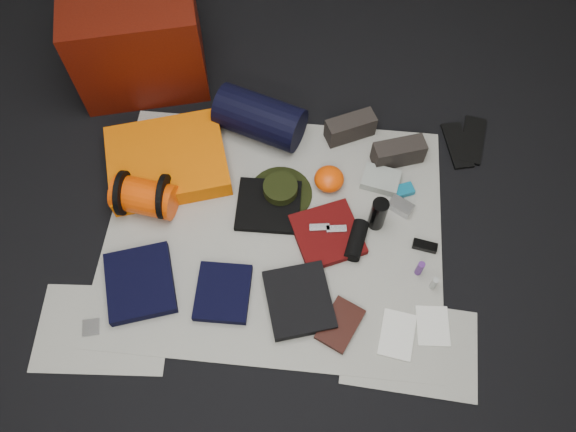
# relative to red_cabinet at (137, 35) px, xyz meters

# --- Properties ---
(floor) EXTENTS (4.50, 4.50, 0.02)m
(floor) POSITION_rel_red_cabinet_xyz_m (0.82, -0.93, -0.28)
(floor) COLOR black
(floor) RESTS_ON ground
(newspaper_mat) EXTENTS (1.60, 1.30, 0.01)m
(newspaper_mat) POSITION_rel_red_cabinet_xyz_m (0.82, -0.93, -0.27)
(newspaper_mat) COLOR beige
(newspaper_mat) RESTS_ON floor
(newspaper_sheet_front_left) EXTENTS (0.61, 0.44, 0.00)m
(newspaper_sheet_front_left) POSITION_rel_red_cabinet_xyz_m (0.12, -1.48, -0.27)
(newspaper_sheet_front_left) COLOR beige
(newspaper_sheet_front_left) RESTS_ON floor
(newspaper_sheet_front_right) EXTENTS (0.60, 0.43, 0.00)m
(newspaper_sheet_front_right) POSITION_rel_red_cabinet_xyz_m (1.47, -1.43, -0.27)
(newspaper_sheet_front_right) COLOR beige
(newspaper_sheet_front_right) RESTS_ON floor
(red_cabinet) EXTENTS (0.77, 0.70, 0.54)m
(red_cabinet) POSITION_rel_red_cabinet_xyz_m (0.00, 0.00, 0.00)
(red_cabinet) COLOR #500F05
(red_cabinet) RESTS_ON floor
(sleeping_pad) EXTENTS (0.70, 0.63, 0.11)m
(sleeping_pad) POSITION_rel_red_cabinet_xyz_m (0.25, -0.62, -0.21)
(sleeping_pad) COLOR #FA6B02
(sleeping_pad) RESTS_ON newspaper_mat
(stuff_sack) EXTENTS (0.31, 0.21, 0.17)m
(stuff_sack) POSITION_rel_red_cabinet_xyz_m (0.19, -0.86, -0.18)
(stuff_sack) COLOR #F34504
(stuff_sack) RESTS_ON newspaper_mat
(sack_strap_left) EXTENTS (0.02, 0.22, 0.22)m
(sack_strap_left) POSITION_rel_red_cabinet_xyz_m (0.09, -0.86, -0.16)
(sack_strap_left) COLOR black
(sack_strap_left) RESTS_ON newspaper_mat
(sack_strap_right) EXTENTS (0.02, 0.22, 0.22)m
(sack_strap_right) POSITION_rel_red_cabinet_xyz_m (0.29, -0.86, -0.16)
(sack_strap_right) COLOR black
(sack_strap_right) RESTS_ON newspaper_mat
(navy_duffel) EXTENTS (0.49, 0.36, 0.23)m
(navy_duffel) POSITION_rel_red_cabinet_xyz_m (0.68, -0.35, -0.15)
(navy_duffel) COLOR black
(navy_duffel) RESTS_ON newspaper_mat
(boonie_brim) EXTENTS (0.33, 0.33, 0.01)m
(boonie_brim) POSITION_rel_red_cabinet_xyz_m (0.83, -0.73, -0.26)
(boonie_brim) COLOR black
(boonie_brim) RESTS_ON newspaper_mat
(boonie_crown) EXTENTS (0.17, 0.17, 0.08)m
(boonie_crown) POSITION_rel_red_cabinet_xyz_m (0.83, -0.73, -0.22)
(boonie_crown) COLOR black
(boonie_crown) RESTS_ON boonie_brim
(hiking_boot_left) EXTENTS (0.27, 0.20, 0.13)m
(hiking_boot_left) POSITION_rel_red_cabinet_xyz_m (1.15, -0.33, -0.20)
(hiking_boot_left) COLOR #2C2622
(hiking_boot_left) RESTS_ON newspaper_mat
(hiking_boot_right) EXTENTS (0.28, 0.18, 0.13)m
(hiking_boot_right) POSITION_rel_red_cabinet_xyz_m (1.40, -0.47, -0.20)
(hiking_boot_right) COLOR #2C2622
(hiking_boot_right) RESTS_ON newspaper_mat
(flip_flop_left) EXTENTS (0.17, 0.30, 0.02)m
(flip_flop_left) POSITION_rel_red_cabinet_xyz_m (1.72, -0.35, -0.26)
(flip_flop_left) COLOR black
(flip_flop_left) RESTS_ON floor
(flip_flop_right) EXTENTS (0.16, 0.31, 0.02)m
(flip_flop_right) POSITION_rel_red_cabinet_xyz_m (1.80, -0.30, -0.26)
(flip_flop_right) COLOR black
(flip_flop_right) RESTS_ON floor
(trousers_navy_a) EXTENTS (0.39, 0.42, 0.05)m
(trousers_navy_a) POSITION_rel_red_cabinet_xyz_m (0.24, -1.27, -0.24)
(trousers_navy_a) COLOR black
(trousers_navy_a) RESTS_ON newspaper_mat
(trousers_navy_b) EXTENTS (0.24, 0.28, 0.04)m
(trousers_navy_b) POSITION_rel_red_cabinet_xyz_m (0.63, -1.27, -0.24)
(trousers_navy_b) COLOR black
(trousers_navy_b) RESTS_ON newspaper_mat
(trousers_charcoal) EXTENTS (0.36, 0.39, 0.05)m
(trousers_charcoal) POSITION_rel_red_cabinet_xyz_m (0.97, -1.28, -0.24)
(trousers_charcoal) COLOR black
(trousers_charcoal) RESTS_ON newspaper_mat
(black_tshirt) EXTENTS (0.31, 0.29, 0.03)m
(black_tshirt) POSITION_rel_red_cabinet_xyz_m (0.78, -0.81, -0.25)
(black_tshirt) COLOR black
(black_tshirt) RESTS_ON newspaper_mat
(red_shirt) EXTENTS (0.39, 0.39, 0.04)m
(red_shirt) POSITION_rel_red_cabinet_xyz_m (1.07, -0.94, -0.25)
(red_shirt) COLOR #520809
(red_shirt) RESTS_ON newspaper_mat
(orange_stuff_sack) EXTENTS (0.19, 0.19, 0.10)m
(orange_stuff_sack) POSITION_rel_red_cabinet_xyz_m (1.06, -0.64, -0.22)
(orange_stuff_sack) COLOR #F34504
(orange_stuff_sack) RESTS_ON newspaper_mat
(first_aid_pouch) EXTENTS (0.21, 0.17, 0.05)m
(first_aid_pouch) POSITION_rel_red_cabinet_xyz_m (1.32, -0.61, -0.24)
(first_aid_pouch) COLOR #979E96
(first_aid_pouch) RESTS_ON newspaper_mat
(water_bottle) EXTENTS (0.10, 0.10, 0.20)m
(water_bottle) POSITION_rel_red_cabinet_xyz_m (1.30, -0.84, -0.17)
(water_bottle) COLOR black
(water_bottle) RESTS_ON newspaper_mat
(speaker) EXTENTS (0.11, 0.21, 0.08)m
(speaker) POSITION_rel_red_cabinet_xyz_m (1.21, -0.96, -0.23)
(speaker) COLOR black
(speaker) RESTS_ON newspaper_mat
(compact_camera) EXTENTS (0.13, 0.12, 0.05)m
(compact_camera) POSITION_rel_red_cabinet_xyz_m (1.42, -0.75, -0.24)
(compact_camera) COLOR silver
(compact_camera) RESTS_ON newspaper_mat
(cyan_case) EXTENTS (0.12, 0.10, 0.03)m
(cyan_case) POSITION_rel_red_cabinet_xyz_m (1.43, -0.65, -0.25)
(cyan_case) COLOR #0E688B
(cyan_case) RESTS_ON newspaper_mat
(toiletry_purple) EXTENTS (0.04, 0.04, 0.10)m
(toiletry_purple) POSITION_rel_red_cabinet_xyz_m (1.50, -1.08, -0.22)
(toiletry_purple) COLOR #532578
(toiletry_purple) RESTS_ON newspaper_mat
(toiletry_clear) EXTENTS (0.04, 0.04, 0.08)m
(toiletry_clear) POSITION_rel_red_cabinet_xyz_m (1.57, -1.14, -0.22)
(toiletry_clear) COLOR #A1A6A1
(toiletry_clear) RESTS_ON newspaper_mat
(paperback_book) EXTENTS (0.22, 0.26, 0.03)m
(paperback_book) POSITION_rel_red_cabinet_xyz_m (1.16, -1.37, -0.25)
(paperback_book) COLOR black
(paperback_book) RESTS_ON newspaper_mat
(map_booklet) EXTENTS (0.17, 0.23, 0.01)m
(map_booklet) POSITION_rel_red_cabinet_xyz_m (1.41, -1.39, -0.26)
(map_booklet) COLOR white
(map_booklet) RESTS_ON newspaper_mat
(map_printout) EXTENTS (0.15, 0.19, 0.01)m
(map_printout) POSITION_rel_red_cabinet_xyz_m (1.57, -1.33, -0.26)
(map_printout) COLOR white
(map_printout) RESTS_ON newspaper_mat
(sunglasses) EXTENTS (0.12, 0.07, 0.03)m
(sunglasses) POSITION_rel_red_cabinet_xyz_m (1.54, -0.95, -0.25)
(sunglasses) COLOR black
(sunglasses) RESTS_ON newspaper_mat
(key_cluster) EXTENTS (0.09, 0.09, 0.01)m
(key_cluster) POSITION_rel_red_cabinet_xyz_m (0.07, -1.49, -0.26)
(key_cluster) COLOR silver
(key_cluster) RESTS_ON newspaper_mat
(tape_roll) EXTENTS (0.05, 0.05, 0.03)m
(tape_roll) POSITION_rel_red_cabinet_xyz_m (0.80, -0.78, -0.22)
(tape_roll) COLOR silver
(tape_roll) RESTS_ON black_tshirt
(energy_bar_a) EXTENTS (0.10, 0.05, 0.01)m
(energy_bar_a) POSITION_rel_red_cabinet_xyz_m (1.03, -0.92, -0.22)
(energy_bar_a) COLOR silver
(energy_bar_a) RESTS_ON red_shirt
(energy_bar_b) EXTENTS (0.10, 0.05, 0.01)m
(energy_bar_b) POSITION_rel_red_cabinet_xyz_m (1.11, -0.92, -0.22)
(energy_bar_b) COLOR silver
(energy_bar_b) RESTS_ON red_shirt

